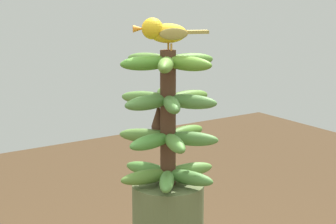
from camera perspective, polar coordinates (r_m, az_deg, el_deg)
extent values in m
cylinder|color=#4C2D1E|center=(1.46, 0.00, -0.65)|extent=(0.04, 0.04, 0.34)
ellipsoid|color=#588232|center=(1.47, -2.14, -6.30)|extent=(0.14, 0.05, 0.04)
ellipsoid|color=#4D8439|center=(1.44, -0.12, -6.73)|extent=(0.11, 0.13, 0.04)
ellipsoid|color=#4D8038|center=(1.47, 2.03, -6.36)|extent=(0.09, 0.14, 0.04)
ellipsoid|color=#598B3A|center=(1.53, 2.07, -5.62)|extent=(0.14, 0.05, 0.04)
ellipsoid|color=#537E28|center=(1.56, 0.11, -5.24)|extent=(0.11, 0.13, 0.04)
ellipsoid|color=#4F8837|center=(1.53, -1.95, -5.56)|extent=(0.09, 0.14, 0.04)
ellipsoid|color=#4E8532|center=(1.53, -0.60, -1.89)|extent=(0.08, 0.14, 0.04)
ellipsoid|color=#578136|center=(1.49, -2.23, -2.30)|extent=(0.12, 0.12, 0.04)
ellipsoid|color=#4D8D39|center=(1.43, -1.68, -2.89)|extent=(0.14, 0.06, 0.04)
ellipsoid|color=#558C3B|center=(1.42, 0.65, -3.05)|extent=(0.08, 0.14, 0.04)
ellipsoid|color=#4F803A|center=(1.46, 2.27, -2.60)|extent=(0.12, 0.12, 0.04)
ellipsoid|color=#4C7C29|center=(1.51, 1.58, -2.03)|extent=(0.14, 0.06, 0.04)
ellipsoid|color=#4F7D3B|center=(1.43, 2.16, 1.01)|extent=(0.11, 0.13, 0.04)
ellipsoid|color=#517B2B|center=(1.49, 1.74, 1.44)|extent=(0.14, 0.05, 0.04)
ellipsoid|color=#568733|center=(1.51, -0.33, 1.60)|extent=(0.09, 0.14, 0.04)
ellipsoid|color=#588639|center=(1.47, -2.10, 1.33)|extent=(0.11, 0.13, 0.04)
ellipsoid|color=#4D7D38|center=(1.41, -1.83, 0.89)|extent=(0.14, 0.05, 0.04)
ellipsoid|color=#4C7E38|center=(1.39, 0.36, 0.71)|extent=(0.09, 0.14, 0.04)
ellipsoid|color=#598E38|center=(1.49, 0.19, 5.17)|extent=(0.11, 0.13, 0.04)
ellipsoid|color=#537E34|center=(1.47, -1.80, 5.05)|extent=(0.08, 0.14, 0.04)
ellipsoid|color=#4C872B|center=(1.41, -2.07, 4.76)|extent=(0.14, 0.06, 0.04)
ellipsoid|color=#598632|center=(1.38, -0.21, 4.58)|extent=(0.11, 0.13, 0.04)
ellipsoid|color=#5B8D2B|center=(1.40, 1.88, 4.71)|extent=(0.08, 0.14, 0.04)
ellipsoid|color=#50832E|center=(1.46, 2.00, 5.01)|extent=(0.14, 0.06, 0.04)
cone|color=#4C2D1E|center=(1.48, -0.94, -0.29)|extent=(0.04, 0.04, 0.06)
cone|color=#4C2D1E|center=(1.48, -0.93, -0.45)|extent=(0.04, 0.04, 0.06)
cylinder|color=#C68933|center=(1.44, 0.03, 6.39)|extent=(0.01, 0.01, 0.02)
cylinder|color=#C68933|center=(1.42, 0.20, 6.28)|extent=(0.01, 0.00, 0.02)
ellipsoid|color=gold|center=(1.43, 0.12, 7.62)|extent=(0.10, 0.08, 0.05)
ellipsoid|color=olive|center=(1.45, 0.15, 7.70)|extent=(0.07, 0.04, 0.03)
ellipsoid|color=olive|center=(1.40, 0.45, 7.55)|extent=(0.07, 0.04, 0.03)
cube|color=olive|center=(1.44, 2.86, 7.74)|extent=(0.06, 0.04, 0.01)
sphere|color=gold|center=(1.42, -1.53, 8.07)|extent=(0.05, 0.05, 0.05)
sphere|color=black|center=(1.40, -1.69, 8.16)|extent=(0.01, 0.01, 0.01)
cone|color=orange|center=(1.42, -2.86, 8.05)|extent=(0.03, 0.03, 0.02)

